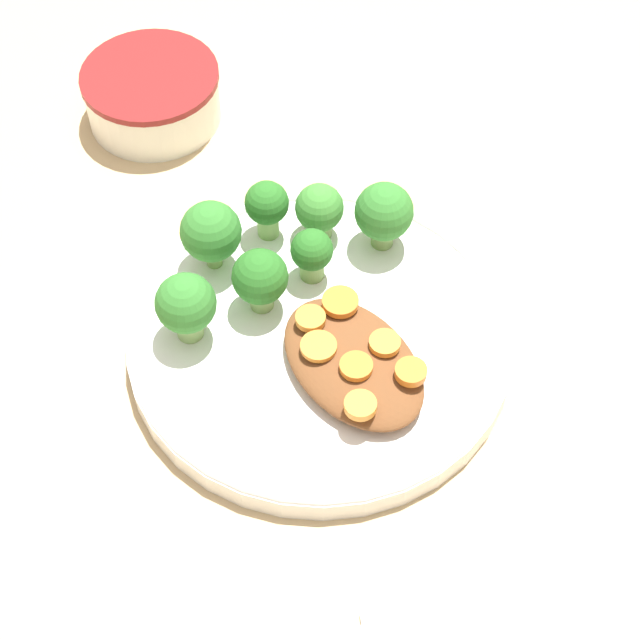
{
  "coord_description": "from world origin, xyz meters",
  "views": [
    {
      "loc": [
        -0.38,
        0.26,
        0.66
      ],
      "look_at": [
        0.0,
        0.0,
        0.03
      ],
      "focal_mm": 60.0,
      "sensor_mm": 36.0,
      "label": 1
    }
  ],
  "objects": [
    {
      "name": "broccoli_floret_3",
      "position": [
        0.05,
        0.08,
        0.05
      ],
      "size": [
        0.04,
        0.04,
        0.06
      ],
      "color": "#7FA85B",
      "rests_on": "plate"
    },
    {
      "name": "stew_mound",
      "position": [
        -0.04,
        0.0,
        0.03
      ],
      "size": [
        0.13,
        0.08,
        0.02
      ],
      "primitive_type": "ellipsoid",
      "color": "brown",
      "rests_on": "plate"
    },
    {
      "name": "carrot_slice_6",
      "position": [
        -0.05,
        0.01,
        0.04
      ],
      "size": [
        0.02,
        0.02,
        0.01
      ],
      "primitive_type": "cylinder",
      "color": "orange",
      "rests_on": "stew_mound"
    },
    {
      "name": "broccoli_floret_2",
      "position": [
        0.05,
        -0.03,
        0.05
      ],
      "size": [
        0.03,
        0.03,
        0.05
      ],
      "color": "#759E51",
      "rests_on": "plate"
    },
    {
      "name": "carrot_slice_5",
      "position": [
        -0.0,
        -0.02,
        0.04
      ],
      "size": [
        0.03,
        0.03,
        0.01
      ],
      "primitive_type": "cylinder",
      "color": "orange",
      "rests_on": "stew_mound"
    },
    {
      "name": "broccoli_floret_4",
      "position": [
        0.05,
        0.02,
        0.05
      ],
      "size": [
        0.04,
        0.04,
        0.06
      ],
      "color": "#7FA85B",
      "rests_on": "plate"
    },
    {
      "name": "broccoli_floret_0",
      "position": [
        0.04,
        -0.09,
        0.05
      ],
      "size": [
        0.05,
        0.05,
        0.06
      ],
      "color": "#759E51",
      "rests_on": "plate"
    },
    {
      "name": "carrot_slice_3",
      "position": [
        -0.02,
        0.02,
        0.04
      ],
      "size": [
        0.03,
        0.03,
        0.0
      ],
      "primitive_type": "cylinder",
      "color": "orange",
      "rests_on": "stew_mound"
    },
    {
      "name": "broccoli_floret_6",
      "position": [
        0.08,
        -0.05,
        0.05
      ],
      "size": [
        0.04,
        0.04,
        0.05
      ],
      "color": "#759E51",
      "rests_on": "plate"
    },
    {
      "name": "fork",
      "position": [
        -0.19,
        0.12,
        0.0
      ],
      "size": [
        0.11,
        0.19,
        0.01
      ],
      "rotation": [
        0.0,
        0.0,
        10.5
      ],
      "color": "silver",
      "rests_on": "ground_plane"
    },
    {
      "name": "carrot_slice_4",
      "position": [
        -0.08,
        0.02,
        0.04
      ],
      "size": [
        0.02,
        0.02,
        0.01
      ],
      "primitive_type": "cylinder",
      "color": "orange",
      "rests_on": "stew_mound"
    },
    {
      "name": "carrot_slice_0",
      "position": [
        0.0,
        0.01,
        0.04
      ],
      "size": [
        0.02,
        0.02,
        0.01
      ],
      "primitive_type": "cylinder",
      "color": "orange",
      "rests_on": "stew_mound"
    },
    {
      "name": "carrot_slice_2",
      "position": [
        -0.08,
        -0.02,
        0.04
      ],
      "size": [
        0.02,
        0.02,
        0.01
      ],
      "primitive_type": "cylinder",
      "color": "orange",
      "rests_on": "stew_mound"
    },
    {
      "name": "ground_plane",
      "position": [
        0.0,
        0.0,
        0.0
      ],
      "size": [
        4.0,
        4.0,
        0.0
      ],
      "primitive_type": "plane",
      "color": "tan"
    },
    {
      "name": "plate",
      "position": [
        0.0,
        0.0,
        0.01
      ],
      "size": [
        0.29,
        0.29,
        0.02
      ],
      "color": "white",
      "rests_on": "ground_plane"
    },
    {
      "name": "carrot_slice_1",
      "position": [
        -0.05,
        -0.02,
        0.04
      ],
      "size": [
        0.02,
        0.02,
        0.01
      ],
      "primitive_type": "cylinder",
      "color": "orange",
      "rests_on": "stew_mound"
    },
    {
      "name": "broccoli_floret_5",
      "position": [
        0.1,
        0.03,
        0.06
      ],
      "size": [
        0.05,
        0.05,
        0.06
      ],
      "color": "#759E51",
      "rests_on": "plate"
    },
    {
      "name": "dip_bowl",
      "position": [
        0.29,
        -0.02,
        0.03
      ],
      "size": [
        0.12,
        0.12,
        0.05
      ],
      "color": "white",
      "rests_on": "ground_plane"
    },
    {
      "name": "broccoli_floret_1",
      "position": [
        0.1,
        -0.02,
        0.05
      ],
      "size": [
        0.03,
        0.03,
        0.05
      ],
      "color": "#7FA85B",
      "rests_on": "plate"
    }
  ]
}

